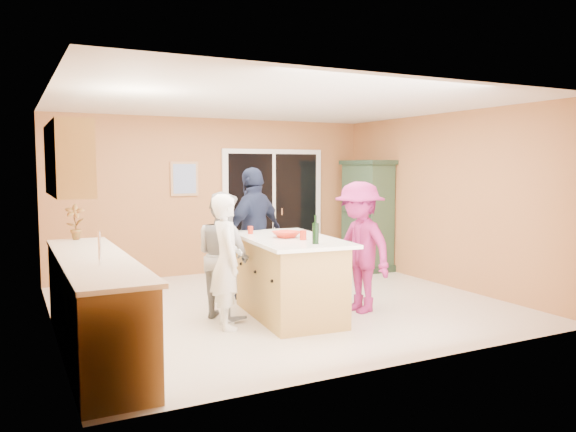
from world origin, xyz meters
name	(u,v)px	position (x,y,z in m)	size (l,w,h in m)	color
floor	(281,304)	(0.00, 0.00, 0.00)	(5.50, 5.50, 0.00)	beige
ceiling	(281,103)	(0.00, 0.00, 2.60)	(5.50, 5.00, 0.10)	silver
wall_back	(216,196)	(0.00, 2.50, 1.30)	(5.50, 0.10, 2.60)	tan
wall_front	(404,223)	(0.00, -2.50, 1.30)	(5.50, 0.10, 2.60)	tan
wall_left	(50,214)	(-2.75, 0.00, 1.30)	(0.10, 5.00, 2.60)	tan
wall_right	(445,200)	(2.75, 0.00, 1.30)	(0.10, 5.00, 2.60)	tan
left_cabinet_run	(96,310)	(-2.45, -1.05, 0.46)	(0.65, 3.05, 1.24)	#A78541
upper_cabinets	(68,160)	(-2.58, -0.20, 1.88)	(0.35, 1.60, 0.75)	#A78541
sliding_door	(273,209)	(1.05, 2.46, 1.05)	(1.90, 0.07, 2.10)	white
framed_picture	(184,179)	(-0.55, 2.48, 1.60)	(0.46, 0.04, 0.56)	tan
kitchen_island	(289,279)	(-0.17, -0.56, 0.45)	(1.15, 1.91, 0.96)	#A78541
green_hutch	(367,216)	(2.49, 1.65, 0.93)	(0.55, 1.04, 1.91)	#1F3323
woman_white	(227,261)	(-1.00, -0.67, 0.75)	(0.55, 0.36, 1.50)	white
woman_grey	(223,255)	(-0.88, -0.24, 0.75)	(0.73, 0.57, 1.51)	#949496
woman_navy	(254,234)	(-0.18, 0.46, 0.90)	(1.05, 0.44, 1.79)	#1A2439
woman_magenta	(359,247)	(0.72, -0.73, 0.81)	(1.04, 0.60, 1.62)	#8F1F50
serving_bowl	(286,234)	(-0.20, -0.56, 1.00)	(0.31, 0.31, 0.08)	red
tulip_vase	(75,222)	(-2.45, 0.52, 1.15)	(0.22, 0.15, 0.42)	#9D120F
tumbler_near	(250,230)	(-0.45, -0.04, 1.01)	(0.07, 0.07, 0.10)	red
tumbler_far	(303,235)	(-0.13, -0.84, 1.02)	(0.08, 0.08, 0.11)	red
wine_bottle	(316,233)	(-0.16, -1.19, 1.08)	(0.07, 0.07, 0.31)	black
white_plate	(288,234)	(-0.04, -0.27, 0.97)	(0.21, 0.21, 0.01)	silver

